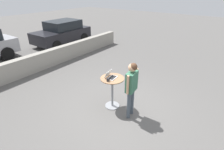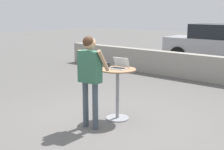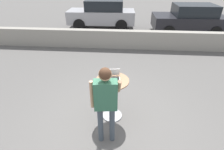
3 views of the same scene
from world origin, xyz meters
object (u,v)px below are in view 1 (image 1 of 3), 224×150
cafe_table (112,88)px  standing_person (132,83)px  laptop (111,76)px  parked_car_further_down (62,32)px  coffee_mug (108,80)px

cafe_table → standing_person: standing_person is taller
cafe_table → laptop: 0.41m
parked_car_further_down → coffee_mug: bearing=-119.6°
cafe_table → coffee_mug: 0.48m
coffee_mug → standing_person: 0.74m
coffee_mug → parked_car_further_down: parked_car_further_down is taller
laptop → parked_car_further_down: bearing=61.6°
laptop → standing_person: bearing=-94.3°
laptop → coffee_mug: size_ratio=3.22×
coffee_mug → parked_car_further_down: (4.10, 7.22, -0.31)m
cafe_table → standing_person: 0.86m
coffee_mug → standing_person: standing_person is taller
laptop → standing_person: 0.79m
laptop → coffee_mug: (-0.24, -0.07, 0.00)m
cafe_table → coffee_mug: bearing=-176.3°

